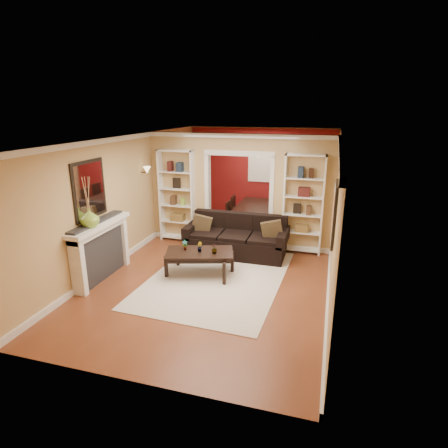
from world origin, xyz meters
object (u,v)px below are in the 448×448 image
(sofa, at_px, (236,236))
(dining_table, at_px, (256,215))
(coffee_table, at_px, (200,263))
(bookshelf_right, at_px, (303,205))
(bookshelf_left, at_px, (177,196))
(fireplace, at_px, (102,251))

(sofa, bearing_deg, dining_table, 90.27)
(coffee_table, xyz_separation_m, bookshelf_right, (1.86, 1.85, 0.90))
(sofa, xyz_separation_m, bookshelf_left, (-1.68, 0.58, 0.69))
(fireplace, distance_m, dining_table, 4.83)
(sofa, xyz_separation_m, fireplace, (-2.22, -1.95, 0.12))
(bookshelf_right, distance_m, dining_table, 2.41)
(coffee_table, bearing_deg, bookshelf_right, 28.01)
(bookshelf_left, distance_m, fireplace, 2.65)
(coffee_table, relative_size, bookshelf_left, 0.58)
(coffee_table, distance_m, bookshelf_left, 2.40)
(fireplace, relative_size, dining_table, 0.96)
(dining_table, bearing_deg, bookshelf_left, 136.34)
(bookshelf_left, distance_m, bookshelf_right, 3.10)
(fireplace, bearing_deg, bookshelf_left, 77.95)
(coffee_table, distance_m, fireplace, 1.94)
(bookshelf_left, height_order, bookshelf_right, same)
(dining_table, bearing_deg, sofa, -179.73)
(coffee_table, bearing_deg, dining_table, 66.38)
(bookshelf_right, bearing_deg, coffee_table, -135.15)
(fireplace, bearing_deg, bookshelf_right, 34.80)
(bookshelf_right, xyz_separation_m, fireplace, (-3.64, -2.53, -0.57))
(bookshelf_right, bearing_deg, dining_table, 129.23)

